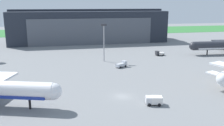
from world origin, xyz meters
name	(u,v)px	position (x,y,z in m)	size (l,w,h in m)	color
ground_plane	(122,96)	(0.00, 0.00, 0.00)	(440.00, 440.00, 0.00)	slate
grass_field_strip	(77,31)	(0.00, 158.72, 0.04)	(440.00, 56.00, 0.08)	#337538
maintenance_hangar	(89,26)	(3.20, 99.06, 9.75)	(94.98, 29.04, 20.41)	#232833
baggage_tug	(154,100)	(6.07, -6.90, 1.18)	(4.29, 3.24, 2.06)	silver
stair_truck	(122,64)	(7.40, 29.88, 1.07)	(4.91, 3.95, 2.27)	#B7BCC6
fuel_bowser	(159,53)	(30.08, 47.53, 1.02)	(4.16, 2.69, 2.18)	#2D2D33
apron_light_mast	(104,39)	(2.57, 41.18, 9.38)	(2.40, 0.50, 15.64)	#99999E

